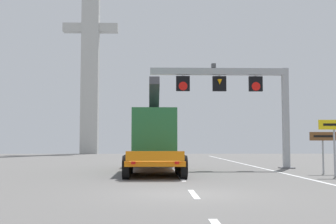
{
  "coord_description": "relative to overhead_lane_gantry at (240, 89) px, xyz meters",
  "views": [
    {
      "loc": [
        -0.97,
        -14.35,
        1.67
      ],
      "look_at": [
        -0.16,
        13.02,
        3.66
      ],
      "focal_mm": 46.36,
      "sensor_mm": 36.0,
      "label": 1
    }
  ],
  "objects": [
    {
      "name": "overhead_lane_gantry",
      "position": [
        0.0,
        0.0,
        0.0
      ],
      "size": [
        9.6,
        0.9,
        7.05
      ],
      "color": "#9EA0A5",
      "rests_on": "ground"
    },
    {
      "name": "bridge_pylon_distant",
      "position": [
        -16.43,
        42.0,
        11.78
      ],
      "size": [
        9.0,
        2.0,
        33.43
      ],
      "color": "#B7B7B2",
      "rests_on": "ground"
    },
    {
      "name": "heavy_haul_truck_orange",
      "position": [
        -5.82,
        -1.1,
        -3.34
      ],
      "size": [
        3.15,
        14.09,
        5.3
      ],
      "color": "orange",
      "rests_on": "ground"
    },
    {
      "name": "tourist_info_sign_brown",
      "position": [
        3.57,
        -5.18,
        -3.58
      ],
      "size": [
        1.5,
        0.15,
        2.3
      ],
      "color": "#9EA0A5",
      "rests_on": "ground"
    },
    {
      "name": "exit_sign_yellow",
      "position": [
        3.34,
        -7.28,
        -3.15
      ],
      "size": [
        1.62,
        0.15,
        2.86
      ],
      "color": "#9EA0A5",
      "rests_on": "ground"
    },
    {
      "name": "ground",
      "position": [
        -4.73,
        -14.55,
        -5.33
      ],
      "size": [
        112.0,
        112.0,
        0.0
      ],
      "primitive_type": "plane",
      "color": "slate"
    },
    {
      "name": "edge_line_right",
      "position": [
        1.47,
        -2.55,
        -5.32
      ],
      "size": [
        0.2,
        63.0,
        0.01
      ],
      "primitive_type": "cube",
      "color": "silver",
      "rests_on": "ground"
    },
    {
      "name": "lane_markings",
      "position": [
        -4.44,
        0.35,
        -5.32
      ],
      "size": [
        0.2,
        44.4,
        0.01
      ],
      "color": "silver",
      "rests_on": "ground"
    }
  ]
}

